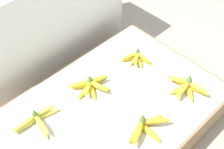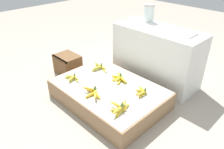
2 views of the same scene
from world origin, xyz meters
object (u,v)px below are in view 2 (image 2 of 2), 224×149
Objects in this scene: banana_bunch_front_midright at (120,108)px; banana_bunch_middle_left at (100,67)px; foam_tray_white at (184,33)px; banana_bunch_middle_midleft at (119,78)px; banana_bunch_middle_midright at (142,92)px; banana_bunch_front_midleft at (93,92)px; banana_bunch_front_left at (73,78)px; glass_jar at (149,13)px; wooden_crate at (68,64)px.

banana_bunch_front_midright is 0.83m from banana_bunch_middle_left.
banana_bunch_middle_midleft is at bearing -121.46° from foam_tray_white.
banana_bunch_front_midright is 1.09m from foam_tray_white.
banana_bunch_middle_midright is 0.79m from foam_tray_white.
banana_bunch_front_midright is at bearing 2.49° from banana_bunch_front_midleft.
banana_bunch_front_left is 0.75m from banana_bunch_front_midright.
banana_bunch_middle_midleft is at bearing -74.99° from glass_jar.
foam_tray_white reaches higher than banana_bunch_front_midright.
banana_bunch_middle_midright is 0.72× the size of foam_tray_white.
banana_bunch_middle_left is at bearing 131.40° from banana_bunch_front_midleft.
banana_bunch_front_midleft reaches higher than banana_bunch_middle_midright.
glass_jar is 0.59m from foam_tray_white.
glass_jar is (0.18, 1.09, 0.57)m from banana_bunch_front_left.
banana_bunch_front_midleft is 1.05× the size of banana_bunch_front_midright.
banana_bunch_middle_midleft is 1.42× the size of banana_bunch_middle_midright.
banana_bunch_front_midleft is 0.55m from banana_bunch_middle_left.
banana_bunch_front_midleft is 0.40m from banana_bunch_middle_midleft.
banana_bunch_front_left is 1.32m from foam_tray_white.
banana_bunch_middle_midright is at bearing 25.14° from banana_bunch_front_left.
wooden_crate is 2.00× the size of banana_bunch_middle_midright.
banana_bunch_front_midleft is (0.39, -0.03, 0.01)m from banana_bunch_front_left.
banana_bunch_middle_midleft is at bearing 7.09° from wooden_crate.
banana_bunch_front_left is at bearing 176.00° from banana_bunch_front_midleft.
glass_jar is (0.68, 0.83, 0.67)m from wooden_crate.
banana_bunch_middle_midright is at bearing 3.73° from wooden_crate.
wooden_crate is at bearing 167.76° from banana_bunch_front_midright.
glass_jar is at bearing 125.78° from banana_bunch_middle_midright.
banana_bunch_front_midright is at bearing -0.86° from banana_bunch_front_left.
banana_bunch_front_midright is 1.07× the size of foam_tray_white.
banana_bunch_middle_left is at bearing 86.28° from banana_bunch_front_left.
banana_bunch_front_midleft is at bearing -79.56° from glass_jar.
banana_bunch_front_left is 0.76× the size of banana_bunch_middle_left.
banana_bunch_front_midleft is 0.96× the size of banana_bunch_middle_left.
glass_jar is at bearing 80.58° from banana_bunch_front_left.
wooden_crate is 0.94m from banana_bunch_front_midleft.
banana_bunch_middle_midright is (0.34, 0.37, -0.01)m from banana_bunch_front_midleft.
banana_bunch_front_midleft is 1.17m from foam_tray_white.
banana_bunch_middle_left reaches higher than banana_bunch_front_left.
banana_bunch_front_left reaches higher than wooden_crate.
banana_bunch_front_midright is (0.75, -0.01, 0.01)m from banana_bunch_front_left.
banana_bunch_middle_left is 1.63× the size of banana_bunch_middle_midright.
banana_bunch_front_midleft reaches higher than banana_bunch_front_midright.
banana_bunch_front_midright is at bearing -28.56° from banana_bunch_middle_left.
banana_bunch_middle_left is at bearing 13.34° from wooden_crate.
banana_bunch_middle_left is 0.92m from glass_jar.
banana_bunch_front_left is 0.80m from banana_bunch_middle_midright.
banana_bunch_front_midright reaches higher than banana_bunch_front_left.
banana_bunch_middle_midright is at bearing -3.65° from banana_bunch_middle_left.
banana_bunch_front_left is 0.53m from banana_bunch_middle_midleft.
glass_jar reaches higher than banana_bunch_middle_midleft.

